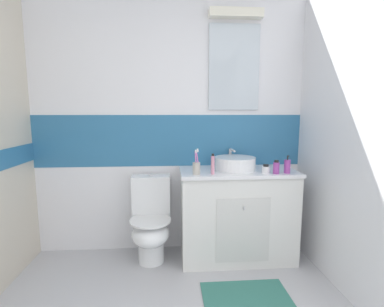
{
  "coord_description": "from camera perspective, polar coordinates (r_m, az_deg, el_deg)",
  "views": [
    {
      "loc": [
        -0.0,
        -0.4,
        1.37
      ],
      "look_at": [
        0.18,
        1.94,
        1.04
      ],
      "focal_mm": 26.8,
      "sensor_mm": 36.0,
      "label": 1
    }
  ],
  "objects": [
    {
      "name": "vanity_cabinet",
      "position": [
        2.79,
        8.91,
        -11.79
      ],
      "size": [
        1.06,
        0.52,
        0.85
      ],
      "color": "silver",
      "rests_on": "ground_plane"
    },
    {
      "name": "toothbrush_cup",
      "position": [
        2.45,
        0.95,
        -2.77
      ],
      "size": [
        0.07,
        0.07,
        0.22
      ],
      "color": "#B2ADA3",
      "rests_on": "vanity_cabinet"
    },
    {
      "name": "lotion_bottle_short",
      "position": [
        2.57,
        16.48,
        -2.67
      ],
      "size": [
        0.05,
        0.05,
        0.12
      ],
      "color": "#993F99",
      "rests_on": "vanity_cabinet"
    },
    {
      "name": "soap_dispenser",
      "position": [
        2.62,
        18.47,
        -2.43
      ],
      "size": [
        0.05,
        0.05,
        0.16
      ],
      "color": "#993F99",
      "rests_on": "vanity_cabinet"
    },
    {
      "name": "toothpaste_tube_upright",
      "position": [
        2.45,
        4.22,
        -2.19
      ],
      "size": [
        0.03,
        0.03,
        0.18
      ],
      "color": "pink",
      "rests_on": "vanity_cabinet"
    },
    {
      "name": "toilet",
      "position": [
        2.76,
        -8.12,
        -13.36
      ],
      "size": [
        0.37,
        0.5,
        0.79
      ],
      "color": "white",
      "rests_on": "ground_plane"
    },
    {
      "name": "hair_gel_jar",
      "position": [
        2.58,
        14.53,
        -3.02
      ],
      "size": [
        0.07,
        0.07,
        0.08
      ],
      "color": "white",
      "rests_on": "vanity_cabinet"
    },
    {
      "name": "bath_mat",
      "position": [
        2.43,
        10.83,
        -26.26
      ],
      "size": [
        0.65,
        0.41,
        0.01
      ],
      "primitive_type": "cube",
      "color": "#337266",
      "rests_on": "ground_plane"
    },
    {
      "name": "wall_back_tiled",
      "position": [
        2.85,
        -4.15,
        5.89
      ],
      "size": [
        3.2,
        0.2,
        2.5
      ],
      "color": "white",
      "rests_on": "ground_plane"
    },
    {
      "name": "sink_basin",
      "position": [
        2.67,
        8.61,
        -1.87
      ],
      "size": [
        0.37,
        0.42,
        0.18
      ],
      "color": "white",
      "rests_on": "vanity_cabinet"
    }
  ]
}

